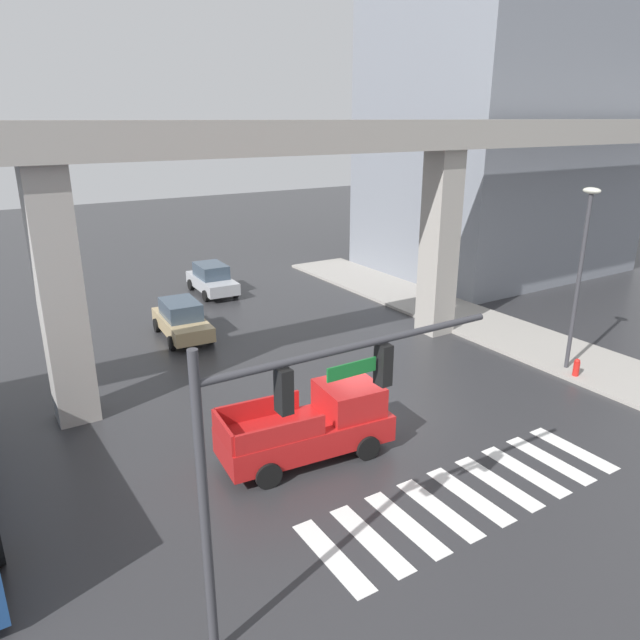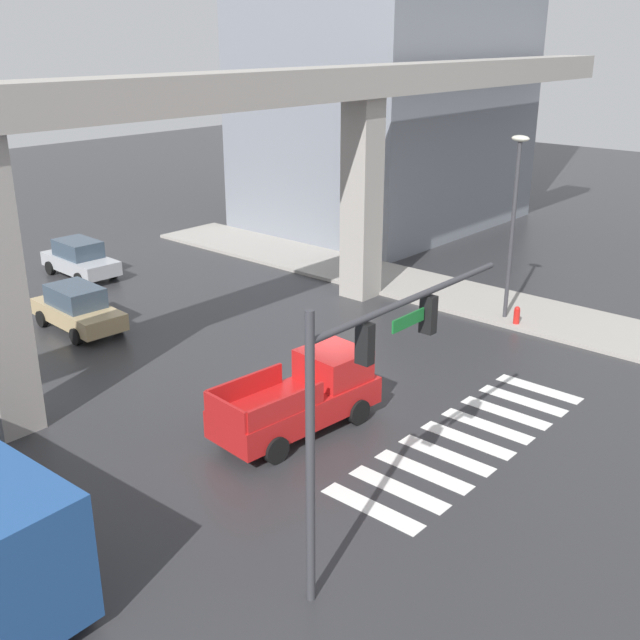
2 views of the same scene
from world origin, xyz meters
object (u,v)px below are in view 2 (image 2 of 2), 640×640
at_px(sedan_silver, 80,259).
at_px(sedan_tan, 78,308).
at_px(fire_hydrant, 517,317).
at_px(street_lamp_near_corner, 514,207).
at_px(traffic_signal_mast, 367,375).
at_px(pickup_truck, 304,396).

height_order(sedan_silver, sedan_tan, same).
distance_m(sedan_tan, fire_hydrant, 16.94).
distance_m(sedan_silver, street_lamp_near_corner, 19.89).
xyz_separation_m(sedan_silver, street_lamp_near_corner, (7.80, -17.92, 3.70)).
height_order(sedan_silver, fire_hydrant, sedan_silver).
bearing_deg(fire_hydrant, traffic_signal_mast, -164.26).
distance_m(street_lamp_near_corner, fire_hydrant, 4.21).
bearing_deg(sedan_tan, street_lamp_near_corner, -45.36).
bearing_deg(traffic_signal_mast, fire_hydrant, 15.74).
xyz_separation_m(traffic_signal_mast, fire_hydrant, (14.98, 4.22, -3.95)).
bearing_deg(street_lamp_near_corner, traffic_signal_mast, -162.22).
height_order(sedan_tan, fire_hydrant, sedan_tan).
relative_size(pickup_truck, sedan_silver, 1.20).
distance_m(pickup_truck, sedan_tan, 11.85).
distance_m(pickup_truck, fire_hydrant, 11.46).
bearing_deg(pickup_truck, traffic_signal_mast, -125.66).
bearing_deg(fire_hydrant, street_lamp_near_corner, 60.59).
height_order(sedan_silver, traffic_signal_mast, traffic_signal_mast).
relative_size(pickup_truck, fire_hydrant, 6.18).
distance_m(traffic_signal_mast, fire_hydrant, 16.06).
xyz_separation_m(pickup_truck, traffic_signal_mast, (-3.56, -4.96, 3.40)).
bearing_deg(street_lamp_near_corner, pickup_truck, 179.88).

